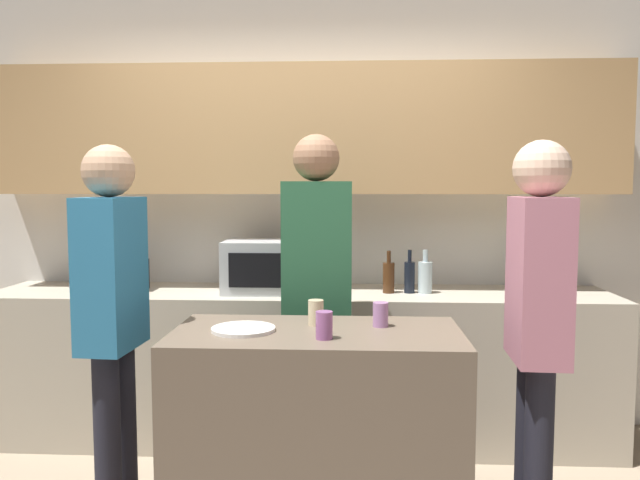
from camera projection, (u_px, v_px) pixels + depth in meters
back_wall at (304, 180)px, 3.86m from camera, size 6.40×0.40×2.70m
back_counter at (300, 365)px, 3.68m from camera, size 3.60×0.62×0.88m
kitchen_island at (317, 438)px, 2.58m from camera, size 1.18×0.60×0.91m
microwave at (270, 266)px, 3.63m from camera, size 0.52×0.39×0.30m
toaster at (124, 275)px, 3.68m from camera, size 0.26×0.16×0.18m
potted_plant at (536, 259)px, 3.54m from camera, size 0.14×0.14×0.40m
bottle_0 at (389, 277)px, 3.59m from camera, size 0.07×0.07×0.24m
bottle_1 at (409, 276)px, 3.58m from camera, size 0.06×0.06×0.25m
bottle_2 at (425, 277)px, 3.58m from camera, size 0.08×0.08×0.25m
plate_on_island at (243, 329)px, 2.53m from camera, size 0.26×0.26×0.01m
cup_0 at (324, 325)px, 2.40m from camera, size 0.07×0.07×0.11m
cup_1 at (316, 313)px, 2.64m from camera, size 0.07×0.07×0.11m
cup_2 at (381, 314)px, 2.61m from camera, size 0.06×0.06×0.10m
person_left at (537, 314)px, 2.44m from camera, size 0.22×0.35×1.67m
person_center at (112, 305)px, 2.63m from camera, size 0.22×0.35×1.67m
person_right at (316, 276)px, 3.09m from camera, size 0.35×0.23×1.75m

